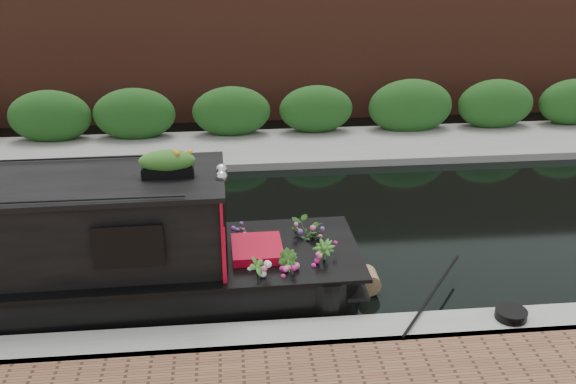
{
  "coord_description": "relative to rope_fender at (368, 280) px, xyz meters",
  "views": [
    {
      "loc": [
        -0.07,
        -10.14,
        5.26
      ],
      "look_at": [
        0.87,
        -0.6,
        1.05
      ],
      "focal_mm": 40.0,
      "sensor_mm": 36.0,
      "label": 1
    }
  ],
  "objects": [
    {
      "name": "far_hedge",
      "position": [
        -1.93,
        7.1,
        -0.17
      ],
      "size": [
        40.0,
        1.1,
        2.8
      ],
      "primitive_type": "cube",
      "color": "#1C4818",
      "rests_on": "ground"
    },
    {
      "name": "far_bank_path",
      "position": [
        -1.93,
        6.2,
        -0.17
      ],
      "size": [
        40.0,
        2.4,
        0.34
      ],
      "primitive_type": "cube",
      "color": "gray",
      "rests_on": "ground"
    },
    {
      "name": "near_bank_coping",
      "position": [
        -1.93,
        -1.3,
        -0.17
      ],
      "size": [
        40.0,
        0.6,
        0.5
      ],
      "primitive_type": "cube",
      "color": "gray",
      "rests_on": "ground"
    },
    {
      "name": "coiled_mooring_rope",
      "position": [
        1.68,
        -1.26,
        0.14
      ],
      "size": [
        0.42,
        0.42,
        0.12
      ],
      "primitive_type": "cylinder",
      "color": "black",
      "rests_on": "near_bank_coping"
    },
    {
      "name": "far_brick_wall",
      "position": [
        -1.93,
        9.2,
        -0.17
      ],
      "size": [
        40.0,
        1.0,
        8.0
      ],
      "primitive_type": "cube",
      "color": "#572A1D",
      "rests_on": "ground"
    },
    {
      "name": "ground",
      "position": [
        -1.93,
        2.0,
        -0.17
      ],
      "size": [
        80.0,
        80.0,
        0.0
      ],
      "primitive_type": "plane",
      "color": "black",
      "rests_on": "ground"
    },
    {
      "name": "rope_fender",
      "position": [
        0.0,
        0.0,
        0.0
      ],
      "size": [
        0.33,
        0.38,
        0.33
      ],
      "primitive_type": "cylinder",
      "rotation": [
        1.57,
        0.0,
        0.0
      ],
      "color": "olive",
      "rests_on": "ground"
    }
  ]
}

